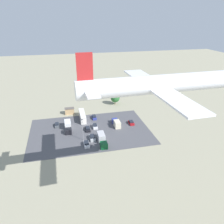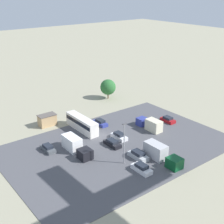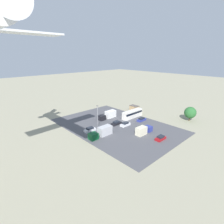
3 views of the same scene
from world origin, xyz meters
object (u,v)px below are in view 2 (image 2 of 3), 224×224
at_px(parked_car_1, 112,143).
at_px(parked_truck_2, 75,146).
at_px(parked_car_5, 100,123).
at_px(parked_truck_0, 150,124).
at_px(parked_truck_1, 161,154).
at_px(shed_building, 47,120).
at_px(parked_car_6, 142,168).
at_px(parked_car_2, 119,136).
at_px(parked_car_0, 168,120).
at_px(bus, 82,123).
at_px(parked_car_3, 138,155).
at_px(parked_car_4, 48,148).

height_order(parked_car_1, parked_truck_2, parked_truck_2).
relative_size(parked_car_5, parked_truck_0, 0.60).
bearing_deg(parked_truck_1, shed_building, -70.77).
distance_m(parked_car_6, parked_truck_1, 6.08).
xyz_separation_m(parked_car_2, parked_car_5, (-1.10, -9.07, -0.03)).
xyz_separation_m(parked_car_5, parked_truck_2, (12.47, 8.12, 0.80)).
xyz_separation_m(parked_truck_1, parked_truck_2, (12.03, -13.72, -0.03)).
distance_m(parked_car_1, parked_truck_0, 12.89).
relative_size(parked_car_0, parked_car_6, 0.92).
bearing_deg(parked_truck_0, parked_car_6, -139.12).
bearing_deg(parked_truck_0, parked_car_1, -175.37).
relative_size(bus, parked_car_6, 2.52).
bearing_deg(parked_car_0, parked_truck_2, -2.59).
relative_size(parked_car_3, parked_car_4, 1.11).
height_order(parked_car_3, parked_car_6, parked_car_3).
height_order(parked_car_2, parked_truck_2, parked_truck_2).
height_order(shed_building, parked_car_1, shed_building).
bearing_deg(parked_car_6, bus, -92.44).
bearing_deg(shed_building, parked_car_0, 146.12).
height_order(shed_building, parked_truck_0, shed_building).
xyz_separation_m(parked_car_1, parked_truck_1, (-4.03, 11.00, 0.84)).
xyz_separation_m(shed_building, parked_car_6, (-4.49, 30.77, -0.76)).
relative_size(parked_car_3, parked_truck_0, 0.64).
height_order(bus, parked_truck_1, bus).
distance_m(parked_car_3, parked_truck_2, 13.67).
relative_size(parked_car_1, parked_truck_0, 0.61).
bearing_deg(parked_truck_2, bus, -129.88).
bearing_deg(parked_car_0, shed_building, -33.88).
bearing_deg(parked_car_4, bus, 20.70).
distance_m(bus, parked_car_6, 22.93).
xyz_separation_m(parked_car_0, parked_car_5, (15.23, -9.37, 0.01)).
xyz_separation_m(parked_car_3, parked_truck_0, (-11.97, -8.71, 0.62)).
height_order(parked_car_6, parked_truck_0, parked_truck_0).
xyz_separation_m(bus, parked_car_4, (11.60, 4.38, -1.24)).
distance_m(parked_car_6, parked_truck_0, 19.56).
height_order(parked_car_0, parked_car_3, parked_car_3).
relative_size(parked_car_0, parked_car_3, 0.87).
distance_m(parked_car_5, parked_truck_1, 21.86).
height_order(parked_car_6, parked_truck_1, parked_truck_1).
distance_m(shed_building, parked_truck_2, 16.38).
bearing_deg(parked_car_5, parked_truck_1, -91.16).
distance_m(parked_car_2, parked_car_4, 16.70).
relative_size(parked_car_5, parked_car_6, 1.01).
xyz_separation_m(bus, parked_truck_0, (-13.80, 10.08, -0.52)).
xyz_separation_m(parked_car_0, parked_truck_1, (15.68, 12.47, 0.84)).
height_order(bus, parked_car_3, bus).
bearing_deg(parked_truck_0, parked_car_0, 3.54).
bearing_deg(parked_car_2, parked_car_6, -111.50).
xyz_separation_m(parked_car_1, parked_car_2, (-3.37, -1.77, 0.03)).
distance_m(bus, parked_truck_1, 22.69).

